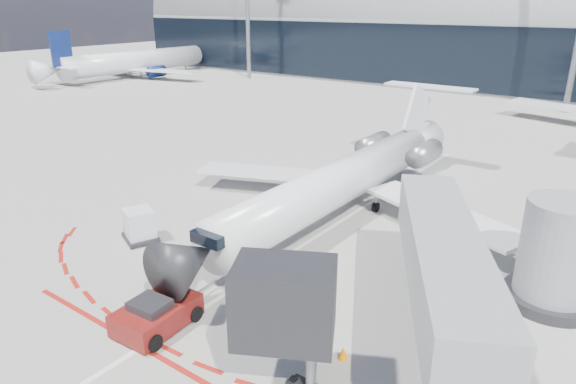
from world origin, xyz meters
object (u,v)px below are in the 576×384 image
Objects in this scene: regional_jet at (347,178)px; ramp_worker at (256,318)px; pushback_tug at (157,314)px; uld_container at (139,225)px.

regional_jet is 13.86m from ramp_worker.
ramp_worker is (3.70, -13.28, -1.41)m from regional_jet.
pushback_tug is at bearing -16.27° from ramp_worker.
regional_jet reaches higher than pushback_tug.
ramp_worker reaches higher than uld_container.
uld_container is at bearing 142.02° from pushback_tug.
regional_jet reaches higher than ramp_worker.
regional_jet is at bearing 77.89° from uld_container.
ramp_worker is at bearing 22.59° from pushback_tug.
uld_container is at bearing -125.15° from regional_jet.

